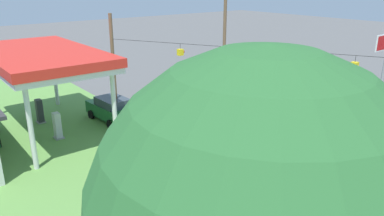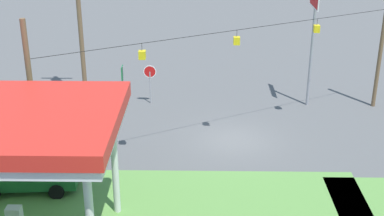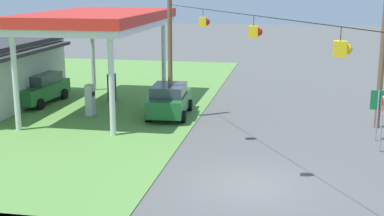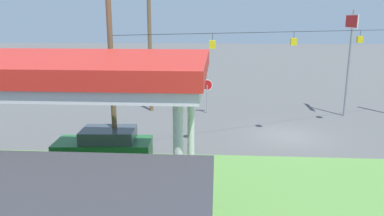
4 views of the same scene
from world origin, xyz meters
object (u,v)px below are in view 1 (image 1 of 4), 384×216
stop_sign_overhead (384,67)px  route_sign (240,83)px  fuel_pump_near (57,126)px  utility_pole_main (225,22)px  gas_station_canopy (40,58)px  fuel_pump_far (40,112)px  car_at_pumps_front (112,109)px  stop_sign_roadside (255,87)px

stop_sign_overhead → route_sign: stop_sign_overhead is taller
fuel_pump_near → utility_pole_main: 16.23m
gas_station_canopy → fuel_pump_far: gas_station_canopy is taller
gas_station_canopy → route_sign: size_ratio=4.96×
car_at_pumps_front → route_sign: bearing=-108.7°
fuel_pump_far → stop_sign_roadside: size_ratio=0.72×
car_at_pumps_front → stop_sign_roadside: bearing=-117.2°
gas_station_canopy → stop_sign_overhead: bearing=-136.5°
gas_station_canopy → stop_sign_roadside: gas_station_canopy is taller
gas_station_canopy → stop_sign_overhead: stop_sign_overhead is taller
fuel_pump_far → car_at_pumps_front: (-2.87, -4.29, 0.09)m
fuel_pump_near → fuel_pump_far: (3.65, 0.00, 0.00)m
fuel_pump_far → car_at_pumps_front: car_at_pumps_front is taller
route_sign → utility_pole_main: 5.48m
stop_sign_roadside → utility_pole_main: (4.25, -0.49, 4.74)m
fuel_pump_far → route_sign: size_ratio=0.75×
stop_sign_roadside → utility_pole_main: utility_pole_main is taller
car_at_pumps_front → utility_pole_main: size_ratio=0.39×
fuel_pump_far → car_at_pumps_front: size_ratio=0.39×
gas_station_canopy → utility_pole_main: (-1.32, -15.19, 1.44)m
stop_sign_overhead → route_sign: 12.05m
utility_pole_main → fuel_pump_far: bearing=78.3°
car_at_pumps_front → route_sign: (-2.81, -10.48, 0.76)m
car_at_pumps_front → stop_sign_roadside: (-4.52, -10.40, 0.87)m
stop_sign_overhead → utility_pole_main: bearing=-2.5°
fuel_pump_near → stop_sign_roadside: stop_sign_roadside is taller
gas_station_canopy → stop_sign_overhead: 21.20m
fuel_pump_far → stop_sign_overhead: stop_sign_overhead is taller
gas_station_canopy → stop_sign_overhead: (-15.38, -14.58, 0.08)m
route_sign → utility_pole_main: utility_pole_main is taller
stop_sign_overhead → stop_sign_roadside: bearing=-0.7°
stop_sign_roadside → gas_station_canopy: bearing=-110.8°
fuel_pump_near → route_sign: size_ratio=0.75×
route_sign → car_at_pumps_front: bearing=75.0°
gas_station_canopy → utility_pole_main: bearing=-95.0°
fuel_pump_near → utility_pole_main: (0.51, -15.18, 5.70)m
stop_sign_overhead → utility_pole_main: utility_pole_main is taller
gas_station_canopy → car_at_pumps_front: 6.08m
utility_pole_main → fuel_pump_near: bearing=91.9°
fuel_pump_near → car_at_pumps_front: 4.36m
gas_station_canopy → stop_sign_roadside: bearing=-110.8°
fuel_pump_far → utility_pole_main: size_ratio=0.15×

